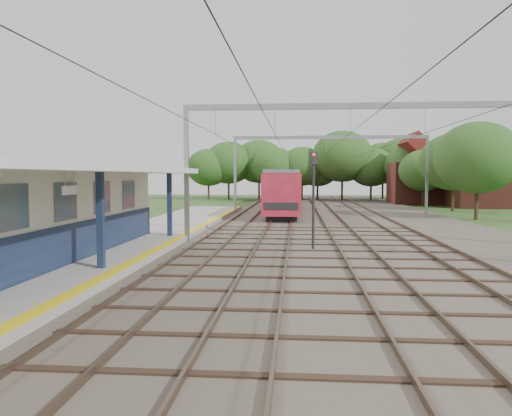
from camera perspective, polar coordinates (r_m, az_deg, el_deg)
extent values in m
plane|color=#2D4C1E|center=(10.60, 1.21, -15.11)|extent=(160.00, 160.00, 0.00)
cube|color=#473D33|center=(40.30, 9.52, -1.16)|extent=(18.00, 90.00, 0.10)
cube|color=gray|center=(25.55, -13.86, -3.71)|extent=(5.00, 52.00, 0.35)
cube|color=yellow|center=(24.91, -8.95, -3.42)|extent=(0.45, 52.00, 0.01)
cube|color=beige|center=(19.54, -24.43, -0.65)|extent=(3.20, 18.00, 3.40)
cube|color=#13203E|center=(18.90, -20.04, -3.73)|extent=(0.06, 18.00, 1.40)
cube|color=slate|center=(18.77, -20.11, 0.82)|extent=(0.05, 16.00, 1.30)
cube|color=#13203E|center=(17.35, -17.35, -1.33)|extent=(0.22, 0.22, 3.20)
cube|color=#13203E|center=(25.89, -9.86, 0.39)|extent=(0.22, 0.22, 3.20)
cube|color=silver|center=(18.09, -23.05, 4.20)|extent=(6.40, 20.00, 0.24)
cube|color=white|center=(15.50, -20.54, 1.92)|extent=(0.06, 0.85, 0.26)
cube|color=brown|center=(40.44, -2.16, -0.91)|extent=(0.07, 88.00, 0.15)
cube|color=brown|center=(40.29, -0.14, -0.93)|extent=(0.07, 88.00, 0.15)
cube|color=brown|center=(40.19, 2.09, -0.94)|extent=(0.07, 88.00, 0.15)
cube|color=brown|center=(40.15, 4.13, -0.95)|extent=(0.07, 88.00, 0.15)
cube|color=brown|center=(40.19, 7.37, -0.97)|extent=(0.07, 88.00, 0.15)
cube|color=brown|center=(40.28, 9.40, -0.98)|extent=(0.07, 88.00, 0.15)
cube|color=brown|center=(40.52, 12.46, -0.99)|extent=(0.07, 88.00, 0.15)
cube|color=brown|center=(40.74, 14.46, -1.00)|extent=(0.07, 88.00, 0.15)
cube|color=gray|center=(25.64, -7.95, 3.84)|extent=(0.22, 0.22, 7.00)
cube|color=gray|center=(25.42, 11.42, 11.38)|extent=(17.00, 0.20, 0.30)
cube|color=gray|center=(45.36, -2.40, 3.79)|extent=(0.22, 0.22, 7.00)
cube|color=gray|center=(46.44, 18.95, 3.59)|extent=(0.22, 0.22, 7.00)
cube|color=gray|center=(45.24, 8.44, 8.00)|extent=(17.00, 0.20, 0.30)
cylinder|color=black|center=(40.28, -1.16, 6.65)|extent=(0.02, 88.00, 0.02)
cylinder|color=black|center=(40.09, 3.14, 6.66)|extent=(0.02, 88.00, 0.02)
cylinder|color=black|center=(40.15, 8.46, 6.62)|extent=(0.02, 88.00, 0.02)
cylinder|color=black|center=(40.55, 13.57, 6.53)|extent=(0.02, 88.00, 0.02)
cylinder|color=#382619|center=(71.83, -3.79, 2.10)|extent=(0.28, 0.28, 2.88)
ellipsoid|color=#224C1B|center=(71.82, -3.80, 4.91)|extent=(6.72, 6.72, 5.76)
cylinder|color=#382619|center=(73.19, 1.10, 2.00)|extent=(0.28, 0.28, 2.52)
ellipsoid|color=#224C1B|center=(73.17, 1.10, 4.41)|extent=(5.88, 5.88, 5.04)
cylinder|color=#382619|center=(70.05, 5.85, 2.20)|extent=(0.28, 0.28, 3.24)
ellipsoid|color=#224C1B|center=(70.06, 5.87, 5.43)|extent=(7.56, 7.56, 6.48)
cylinder|color=#382619|center=(72.42, 10.57, 1.99)|extent=(0.28, 0.28, 2.70)
ellipsoid|color=#224C1B|center=(72.41, 10.60, 4.60)|extent=(6.30, 6.30, 5.40)
cylinder|color=#382619|center=(50.03, 20.82, 0.97)|extent=(0.28, 0.28, 2.52)
ellipsoid|color=#224C1B|center=(49.99, 20.91, 4.50)|extent=(5.88, 5.88, 5.04)
cylinder|color=#382619|center=(65.64, 17.38, 1.79)|extent=(0.28, 0.28, 2.88)
ellipsoid|color=#224C1B|center=(65.63, 17.44, 4.86)|extent=(6.72, 6.72, 5.76)
cube|color=brown|center=(59.62, 24.72, 2.23)|extent=(7.00, 6.00, 4.50)
cube|color=maroon|center=(59.65, 24.81, 5.25)|extent=(4.99, 6.12, 4.99)
cube|color=brown|center=(63.90, 18.66, 2.67)|extent=(8.00, 6.00, 5.00)
cube|color=maroon|center=(63.95, 18.73, 5.72)|extent=(5.52, 6.12, 5.52)
cube|color=black|center=(43.85, 3.25, -0.37)|extent=(2.27, 16.20, 0.44)
cube|color=#A5182D|center=(43.76, 3.26, 1.94)|extent=(2.84, 17.61, 3.07)
cube|color=black|center=(43.75, 3.26, 2.35)|extent=(2.88, 16.20, 0.88)
cube|color=slate|center=(43.74, 3.26, 4.11)|extent=(2.61, 17.61, 0.28)
cube|color=black|center=(62.03, 3.68, 0.82)|extent=(2.27, 16.20, 0.44)
cube|color=#A5182D|center=(61.96, 3.68, 2.45)|extent=(2.84, 17.61, 3.07)
cube|color=black|center=(61.96, 3.68, 2.74)|extent=(2.88, 16.20, 0.88)
cube|color=slate|center=(61.95, 3.69, 3.98)|extent=(2.61, 17.61, 0.28)
cylinder|color=black|center=(22.71, 6.57, 0.24)|extent=(0.16, 0.16, 4.12)
cube|color=black|center=(22.68, 6.61, 5.70)|extent=(0.36, 0.29, 0.57)
sphere|color=red|center=(22.59, 6.62, 6.09)|extent=(0.14, 0.14, 0.14)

